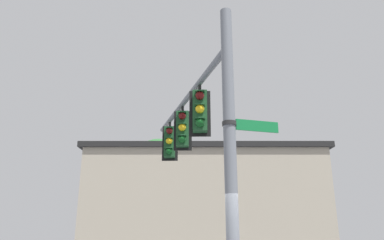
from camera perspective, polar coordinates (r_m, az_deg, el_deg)
name	(u,v)px	position (r m, az deg, el deg)	size (l,w,h in m)	color
signal_pole	(230,157)	(6.84, 6.11, -5.87)	(0.24, 0.24, 6.38)	slate
mast_arm	(185,101)	(10.55, -1.10, 3.05)	(0.16, 0.16, 6.72)	slate
traffic_light_nearest_pole	(200,111)	(8.95, 1.27, 1.47)	(0.54, 0.49, 1.31)	black
traffic_light_mid_inner	(182,129)	(10.55, -1.53, -1.39)	(0.54, 0.49, 1.31)	black
traffic_light_mid_outer	(170,142)	(12.19, -3.59, -3.49)	(0.54, 0.49, 1.31)	black
street_name_sign	(243,125)	(7.11, 8.19, -0.78)	(1.15, 0.48, 0.22)	#147238
storefront_building	(204,207)	(22.09, 1.95, -13.63)	(13.65, 8.70, 6.28)	#A89E89
tree_by_storefront	(159,173)	(22.23, -5.35, -8.36)	(4.13, 4.13, 7.25)	#4C3823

